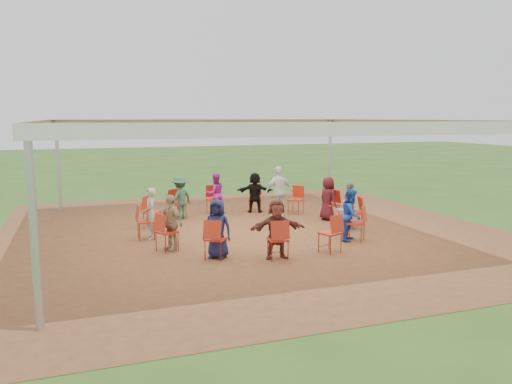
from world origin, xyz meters
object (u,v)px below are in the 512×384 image
object	(u,v)px
chair_9	(216,239)
person_seated_2	(255,192)
person_seated_7	(217,229)
person_seated_3	(215,194)
person_seated_8	(277,229)
person_seated_6	(171,223)
person_seated_4	(180,198)
chair_2	(296,200)
chair_12	(356,223)
chair_3	(255,198)
person_seated_0	(349,206)
person_seated_5	(150,214)
person_seated_9	(351,215)
chair_6	(152,212)
chair_8	(167,232)
laptop	(344,207)
chair_11	(330,233)
chair_1	(331,205)
chair_4	(214,200)
chair_7	(146,222)
person_seated_1	(328,199)
chair_0	(354,213)
cable_coil	(275,221)
chair_5	(178,204)
standing_person	(279,192)
chair_10	(278,240)

from	to	relation	value
chair_9	person_seated_2	xyz separation A→B (m)	(2.62, 4.83, 0.21)
person_seated_7	person_seated_3	bearing A→B (deg)	110.77
chair_9	person_seated_8	world-z (taller)	person_seated_8
person_seated_6	person_seated_4	bearing A→B (deg)	138.46
chair_2	chair_12	distance (m)	3.75
chair_3	person_seated_0	world-z (taller)	person_seated_0
chair_3	person_seated_6	bearing A→B (deg)	69.70
chair_12	person_seated_6	world-z (taller)	person_seated_6
person_seated_5	person_seated_9	size ratio (longest dim) A/B	1.00
chair_6	chair_8	world-z (taller)	same
person_seated_3	laptop	distance (m)	4.33
chair_8	chair_11	bearing A→B (deg)	41.54
chair_1	person_seated_3	distance (m)	3.68
chair_4	chair_7	bearing A→B (deg)	41.54
chair_1	person_seated_8	bearing A→B (deg)	123.76
chair_8	person_seated_1	bearing A→B (deg)	83.23
chair_9	person_seated_6	bearing A→B (deg)	161.13
chair_0	person_seated_8	bearing A→B (deg)	137.06
chair_12	person_seated_5	world-z (taller)	person_seated_5
person_seated_0	person_seated_5	world-z (taller)	same
chair_9	person_seated_8	distance (m)	1.35
chair_1	laptop	size ratio (longest dim) A/B	2.22
chair_8	cable_coil	xyz separation A→B (m)	(3.55, 2.16, -0.43)
chair_5	person_seated_0	distance (m)	5.18
person_seated_9	standing_person	bearing A→B (deg)	52.39
chair_6	standing_person	world-z (taller)	standing_person
person_seated_6	laptop	xyz separation A→B (m)	(4.88, 0.60, -0.03)
person_seated_2	person_seated_7	bearing A→B (deg)	83.08
person_seated_0	person_seated_2	size ratio (longest dim) A/B	1.00
person_seated_4	person_seated_6	bearing A→B (deg)	41.54
person_seated_9	chair_1	bearing A→B (deg)	25.33
chair_12	person_seated_4	bearing A→B (deg)	83.23
person_seated_7	chair_6	bearing A→B (deg)	139.86
chair_10	person_seated_5	bearing A→B (deg)	137.06
person_seated_8	cable_coil	xyz separation A→B (m)	(1.39, 3.56, -0.64)
person_seated_7	chair_11	bearing A→B (deg)	25.33
chair_7	person_seated_5	distance (m)	0.24
chair_5	person_seated_3	xyz separation A→B (m)	(1.28, 0.35, 0.21)
chair_6	chair_7	bearing A→B (deg)	13.85
chair_5	person_seated_5	size ratio (longest dim) A/B	0.69
chair_6	person_seated_5	distance (m)	1.35
chair_7	person_seated_3	xyz separation A→B (m)	(2.53, 2.66, 0.21)
chair_12	person_seated_1	xyz separation A→B (m)	(0.54, 2.52, 0.21)
chair_10	person_seated_7	xyz separation A→B (m)	(-1.19, 0.59, 0.21)
chair_9	cable_coil	world-z (taller)	chair_9
person_seated_5	chair_1	bearing A→B (deg)	97.07
chair_2	laptop	bearing A→B (deg)	146.71
chair_1	person_seated_5	xyz separation A→B (m)	(-5.46, -0.62, 0.21)
chair_3	cable_coil	xyz separation A→B (m)	(0.00, -1.76, -0.43)
chair_9	person_seated_3	size ratio (longest dim) A/B	0.69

